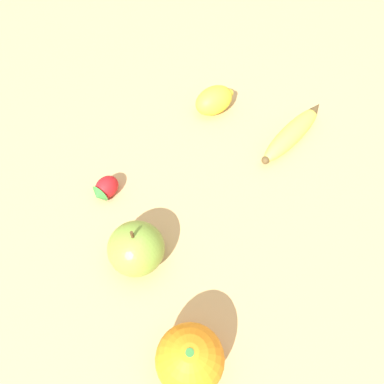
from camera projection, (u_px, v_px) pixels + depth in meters
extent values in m
plane|color=tan|center=(261.00, 218.00, 0.59)|extent=(3.00, 3.00, 0.00)
ellipsoid|color=#DBCC4C|center=(292.00, 134.00, 0.67)|extent=(0.12, 0.16, 0.03)
cone|color=brown|center=(316.00, 108.00, 0.70)|extent=(0.03, 0.03, 0.03)
sphere|color=brown|center=(266.00, 160.00, 0.64)|extent=(0.01, 0.01, 0.01)
sphere|color=orange|center=(190.00, 359.00, 0.44)|extent=(0.08, 0.08, 0.08)
cylinder|color=#337A33|center=(190.00, 353.00, 0.41)|extent=(0.01, 0.01, 0.00)
ellipsoid|color=red|center=(107.00, 187.00, 0.61)|extent=(0.05, 0.05, 0.03)
cone|color=#337A33|center=(98.00, 196.00, 0.60)|extent=(0.03, 0.03, 0.03)
ellipsoid|color=olive|center=(136.00, 248.00, 0.53)|extent=(0.08, 0.08, 0.07)
cylinder|color=#4C3319|center=(132.00, 235.00, 0.49)|extent=(0.00, 0.00, 0.01)
ellipsoid|color=yellow|center=(214.00, 100.00, 0.70)|extent=(0.07, 0.09, 0.05)
sphere|color=yellow|center=(229.00, 93.00, 0.71)|extent=(0.02, 0.02, 0.02)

